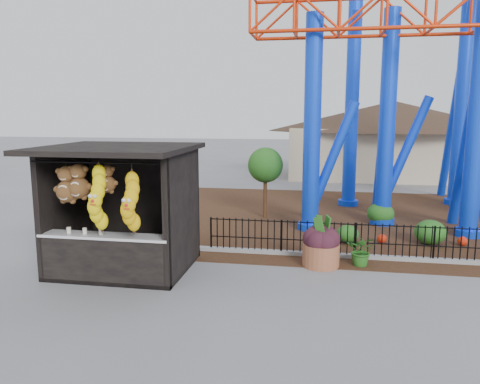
% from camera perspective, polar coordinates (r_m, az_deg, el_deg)
% --- Properties ---
extents(ground, '(120.00, 120.00, 0.00)m').
position_cam_1_polar(ground, '(10.47, -0.87, -12.26)').
color(ground, slate).
rests_on(ground, ground).
extents(mulch_bed, '(18.00, 12.00, 0.02)m').
position_cam_1_polar(mulch_bed, '(18.10, 16.59, -3.19)').
color(mulch_bed, '#331E11').
rests_on(mulch_bed, ground).
extents(curb, '(18.00, 0.18, 0.12)m').
position_cam_1_polar(curb, '(13.29, 19.05, -7.71)').
color(curb, gray).
rests_on(curb, ground).
extents(prize_booth, '(3.50, 3.40, 3.12)m').
position_cam_1_polar(prize_booth, '(11.74, -14.64, -2.31)').
color(prize_booth, black).
rests_on(prize_booth, ground).
extents(picket_fence, '(12.20, 0.06, 1.00)m').
position_cam_1_polar(picket_fence, '(13.35, 22.99, -5.91)').
color(picket_fence, black).
rests_on(picket_fence, ground).
extents(roller_coaster, '(11.00, 6.37, 10.82)m').
position_cam_1_polar(roller_coaster, '(18.25, 21.17, 17.02)').
color(roller_coaster, '#0D3DED').
rests_on(roller_coaster, ground).
extents(terracotta_planter, '(1.07, 1.07, 0.59)m').
position_cam_1_polar(terracotta_planter, '(12.30, 9.83, -7.56)').
color(terracotta_planter, '#955436').
rests_on(terracotta_planter, ground).
extents(planter_foliage, '(0.70, 0.70, 0.64)m').
position_cam_1_polar(planter_foliage, '(12.14, 9.91, -4.78)').
color(planter_foliage, black).
rests_on(planter_foliage, terracotta_planter).
extents(potted_plant, '(0.87, 0.80, 0.81)m').
position_cam_1_polar(potted_plant, '(12.50, 14.64, -6.92)').
color(potted_plant, '#2C5719').
rests_on(potted_plant, ground).
extents(landscaping, '(7.31, 3.65, 0.75)m').
position_cam_1_polar(landscaping, '(15.96, 20.79, -3.88)').
color(landscaping, '#205318').
rests_on(landscaping, mulch_bed).
extents(pavilion, '(15.00, 15.00, 4.80)m').
position_cam_1_polar(pavilion, '(29.84, 18.11, 7.57)').
color(pavilion, '#BFAD8C').
rests_on(pavilion, ground).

